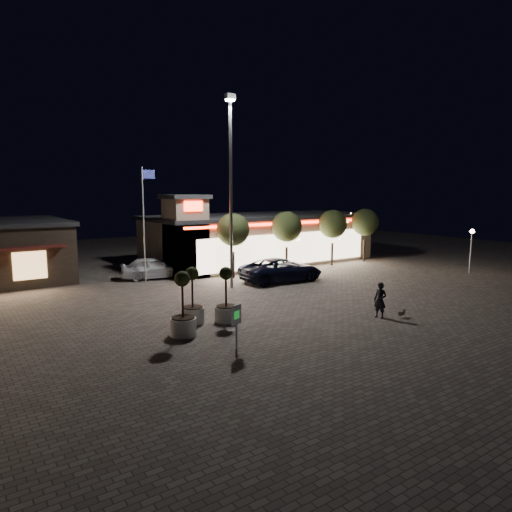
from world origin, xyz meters
TOP-DOWN VIEW (x-y plane):
  - ground at (0.00, 0.00)m, footprint 90.00×90.00m
  - retail_building at (9.51, 15.82)m, footprint 20.40×8.40m
  - floodlight_pole at (2.00, 8.00)m, footprint 0.60×0.40m
  - flagpole at (-1.90, 13.00)m, footprint 0.95×0.10m
  - lamp_post_east at (20.00, 2.00)m, footprint 0.36×0.36m
  - string_tree_a at (4.00, 11.00)m, footprint 2.42×2.42m
  - string_tree_b at (9.00, 11.00)m, footprint 2.42×2.42m
  - string_tree_c at (14.00, 11.00)m, footprint 2.42×2.42m
  - string_tree_d at (18.00, 11.00)m, footprint 2.42×2.42m
  - pickup_truck at (6.08, 7.90)m, footprint 6.23×3.28m
  - white_sedan at (-0.96, 14.00)m, footprint 5.08×3.09m
  - pedestrian at (4.43, -2.35)m, footprint 0.56×0.74m
  - dog at (5.42, -2.98)m, footprint 0.54×0.27m
  - planter_left at (-4.99, 0.73)m, footprint 1.18×1.18m
  - planter_mid at (-2.29, 1.53)m, footprint 1.11×1.11m
  - planter_right at (-3.75, 2.26)m, footprint 1.13×1.13m
  - valet_sign at (-4.05, -2.20)m, footprint 0.59×0.27m

SIDE VIEW (x-z plane):
  - ground at x=0.00m, z-range 0.00..0.00m
  - dog at x=5.42m, z-range 0.14..0.43m
  - white_sedan at x=-0.96m, z-range 0.00..1.62m
  - pickup_truck at x=6.08m, z-range 0.00..1.67m
  - planter_mid at x=-2.29m, z-range -0.52..2.21m
  - planter_right at x=-3.75m, z-range -0.53..2.24m
  - planter_left at x=-4.99m, z-range -0.56..2.35m
  - pedestrian at x=4.43m, z-range 0.00..1.82m
  - valet_sign at x=-4.05m, z-range 0.37..2.23m
  - retail_building at x=9.51m, z-range -0.84..5.26m
  - lamp_post_east at x=20.00m, z-range 0.72..4.20m
  - string_tree_a at x=4.00m, z-range 1.17..5.95m
  - string_tree_b at x=9.00m, z-range 1.17..5.95m
  - string_tree_c at x=14.00m, z-range 1.17..5.95m
  - string_tree_d at x=18.00m, z-range 1.17..5.95m
  - flagpole at x=-1.90m, z-range 0.74..8.74m
  - floodlight_pole at x=2.00m, z-range 0.83..13.21m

